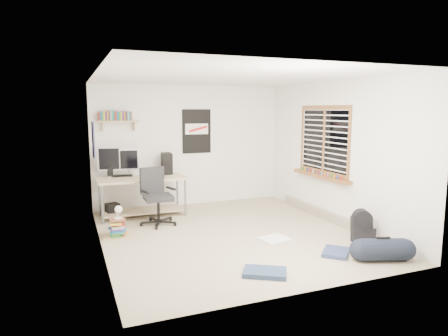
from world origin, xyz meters
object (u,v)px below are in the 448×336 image
object	(u,v)px
desk	(142,197)
duffel_bag	(382,251)
backpack	(362,229)
office_chair	(158,197)
book_stack	(117,227)

from	to	relation	value
desk	duffel_bag	size ratio (longest dim) A/B	2.74
desk	backpack	size ratio (longest dim) A/B	4.17
desk	duffel_bag	distance (m)	4.32
office_chair	desk	bearing A→B (deg)	86.68
backpack	duffel_bag	bearing A→B (deg)	-85.34
office_chair	duffel_bag	world-z (taller)	office_chair
duffel_bag	desk	bearing A→B (deg)	146.07
office_chair	backpack	size ratio (longest dim) A/B	2.57
backpack	desk	bearing A→B (deg)	160.79
desk	backpack	bearing A→B (deg)	-55.48
office_chair	duffel_bag	size ratio (longest dim) A/B	1.69
duffel_bag	book_stack	bearing A→B (deg)	162.79
duffel_bag	book_stack	world-z (taller)	duffel_bag
backpack	book_stack	distance (m)	3.81
office_chair	backpack	distance (m)	3.39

